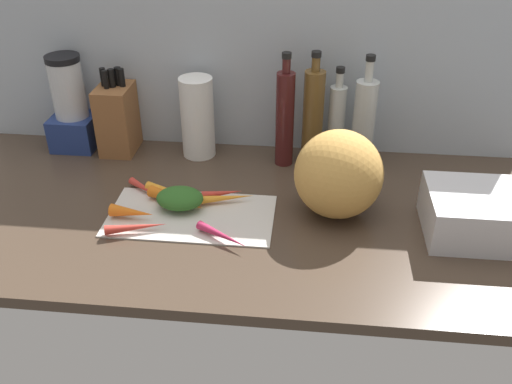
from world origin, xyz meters
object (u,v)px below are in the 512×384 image
carrot_5 (146,189)px  bottle_2 (336,122)px  cutting_board (191,215)px  winter_squash (338,174)px  carrot_3 (132,212)px  blender_appliance (71,109)px  carrot_4 (176,199)px  knife_block (117,118)px  dish_rack (482,214)px  carrot_1 (223,235)px  bottle_1 (313,116)px  paper_towel_roll (197,117)px  carrot_0 (222,193)px  bottle_0 (285,118)px  carrot_2 (172,192)px  bottle_3 (364,122)px  carrot_6 (136,227)px  carrot_7 (225,198)px

carrot_5 → bottle_2: (51.98, 26.85, 10.62)cm
cutting_board → bottle_2: (37.48, 36.11, 12.04)cm
winter_squash → bottle_2: 30.09cm
carrot_3 → blender_appliance: 50.68cm
carrot_3 → carrot_4: (9.94, 7.31, -0.07)cm
winter_squash → knife_block: bearing=156.8°
carrot_4 → blender_appliance: (-39.89, 32.22, 10.48)cm
bottle_2 → dish_rack: 50.89cm
carrot_3 → winter_squash: winter_squash is taller
knife_block → bottle_2: bottle_2 is taller
carrot_1 → bottle_1: bottle_1 is taller
paper_towel_roll → carrot_1: bearing=-72.0°
bottle_1 → carrot_5: bearing=-151.4°
carrot_3 → bottle_2: 66.19cm
carrot_0 → carrot_1: size_ratio=0.74×
cutting_board → carrot_4: bearing=140.5°
winter_squash → bottle_2: (-0.11, 30.08, 0.88)cm
carrot_0 → bottle_0: (15.43, 22.61, 13.05)cm
paper_towel_roll → bottle_2: (41.93, 1.43, -0.06)cm
bottle_1 → cutting_board: bearing=-132.0°
cutting_board → carrot_0: size_ratio=3.90×
paper_towel_roll → bottle_1: 34.96cm
carrot_2 → carrot_5: size_ratio=1.15×
carrot_4 → bottle_3: 59.37cm
carrot_2 → bottle_2: bearing=32.5°
carrot_6 → winter_squash: 52.70cm
blender_appliance → paper_towel_roll: bearing=-2.1°
carrot_3 → paper_towel_roll: (10.27, 38.05, 10.00)cm
carrot_1 → knife_block: knife_block is taller
carrot_7 → carrot_3: bearing=-156.1°
winter_squash → bottle_3: bottle_3 is taller
carrot_3 → blender_appliance: size_ratio=0.38×
knife_block → bottle_1: bottle_1 is taller
carrot_0 → carrot_6: (-18.83, -18.14, 0.08)cm
carrot_6 → bottle_0: 54.80cm
cutting_board → carrot_6: bearing=-143.0°
knife_block → dish_rack: knife_block is taller
paper_towel_roll → bottle_2: bottle_2 is taller
bottle_3 → blender_appliance: bearing=178.4°
carrot_4 → bottle_2: (42.26, 32.17, 10.01)cm
blender_appliance → bottle_0: bottle_0 is taller
carrot_2 → bottle_0: bottle_0 is taller
carrot_5 → paper_towel_roll: (10.05, 25.42, 10.68)cm
carrot_3 → bottle_1: bottle_1 is taller
bottle_1 → carrot_2: bearing=-145.3°
carrot_5 → knife_block: bearing=120.7°
carrot_5 → bottle_1: (44.91, 24.47, 13.07)cm
cutting_board → carrot_0: carrot_0 is taller
carrot_5 → bottle_3: bearing=22.2°
carrot_5 → bottle_1: bottle_1 is taller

